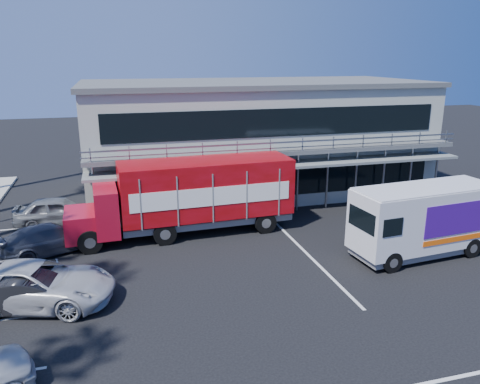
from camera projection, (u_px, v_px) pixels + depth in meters
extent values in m
plane|color=black|center=(293.00, 292.00, 18.29)|extent=(120.00, 120.00, 0.00)
cube|color=#A5A99B|center=(254.00, 138.00, 31.96)|extent=(22.00, 10.00, 7.00)
cube|color=#515454|center=(255.00, 83.00, 30.94)|extent=(22.40, 10.40, 0.30)
cube|color=#515454|center=(283.00, 152.00, 26.75)|extent=(22.00, 1.20, 0.25)
cube|color=gray|center=(287.00, 145.00, 26.10)|extent=(22.00, 0.08, 0.90)
cube|color=slate|center=(284.00, 165.00, 26.67)|extent=(22.00, 1.80, 0.15)
cube|color=black|center=(279.00, 183.00, 27.84)|extent=(20.00, 0.06, 1.60)
cube|color=black|center=(280.00, 123.00, 26.84)|extent=(20.00, 0.06, 1.60)
cube|color=maroon|center=(82.00, 224.00, 22.53)|extent=(1.62, 2.51, 1.31)
cube|color=maroon|center=(106.00, 210.00, 22.71)|extent=(1.20, 2.76, 2.29)
cube|color=black|center=(105.00, 197.00, 22.53)|extent=(0.15, 2.31, 0.76)
cube|color=#A80A17|center=(206.00, 187.00, 23.98)|extent=(8.81, 3.08, 2.83)
cube|color=slate|center=(207.00, 218.00, 24.46)|extent=(8.80, 2.67, 0.33)
cube|color=white|center=(213.00, 197.00, 22.76)|extent=(8.01, 0.36, 0.93)
cube|color=white|center=(200.00, 183.00, 25.27)|extent=(8.01, 0.36, 0.93)
cylinder|color=black|center=(90.00, 242.00, 21.68)|extent=(1.14, 0.33, 1.13)
cylinder|color=black|center=(89.00, 225.00, 23.87)|extent=(1.14, 0.33, 1.13)
cylinder|color=black|center=(165.00, 234.00, 22.70)|extent=(1.14, 0.33, 1.13)
cylinder|color=black|center=(158.00, 218.00, 24.89)|extent=(1.14, 0.33, 1.13)
cylinder|color=black|center=(265.00, 223.00, 24.23)|extent=(1.14, 0.33, 1.13)
cylinder|color=black|center=(250.00, 209.00, 26.42)|extent=(1.14, 0.33, 1.13)
cube|color=silver|center=(424.00, 217.00, 21.17)|extent=(6.88, 2.90, 2.68)
cube|color=slate|center=(420.00, 247.00, 21.59)|extent=(6.60, 2.65, 0.34)
cube|color=black|center=(362.00, 220.00, 19.96)|extent=(0.23, 1.88, 0.91)
cube|color=silver|center=(427.00, 188.00, 20.79)|extent=(6.75, 2.85, 0.08)
cube|color=#3B0E7E|center=(457.00, 219.00, 20.33)|extent=(3.43, 0.35, 1.44)
cube|color=#3B0E7E|center=(420.00, 204.00, 22.42)|extent=(3.43, 0.35, 1.44)
cube|color=#F2590C|center=(455.00, 239.00, 20.59)|extent=(3.43, 0.34, 0.24)
cylinder|color=black|center=(392.00, 262.00, 19.84)|extent=(0.94, 0.36, 0.92)
cylinder|color=black|center=(364.00, 245.00, 21.66)|extent=(0.94, 0.36, 0.92)
cylinder|color=black|center=(471.00, 248.00, 21.33)|extent=(0.94, 0.36, 0.92)
cylinder|color=black|center=(439.00, 233.00, 23.16)|extent=(0.94, 0.36, 0.92)
imported|color=black|center=(34.00, 293.00, 16.78)|extent=(4.38, 2.21, 1.38)
imported|color=#BDBDBF|center=(35.00, 285.00, 17.17)|extent=(6.23, 4.12, 1.59)
imported|color=#303440|center=(51.00, 238.00, 21.82)|extent=(5.06, 3.70, 1.36)
imported|color=slate|center=(58.00, 211.00, 25.41)|extent=(4.59, 1.98, 1.54)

